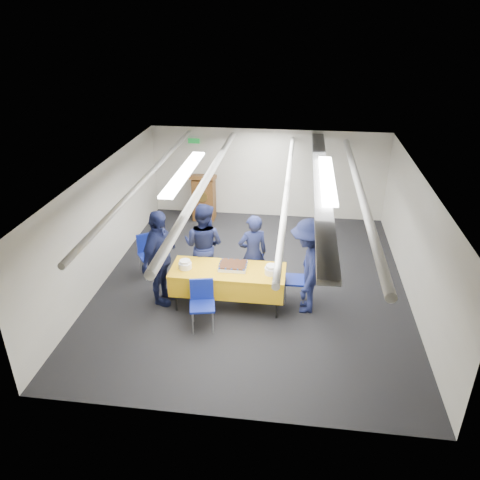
# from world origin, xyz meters

# --- Properties ---
(ground) EXTENTS (7.00, 7.00, 0.00)m
(ground) POSITION_xyz_m (0.00, 0.00, 0.00)
(ground) COLOR black
(ground) RESTS_ON ground
(room_shell) EXTENTS (6.00, 7.00, 2.30)m
(room_shell) POSITION_xyz_m (0.09, 0.41, 1.81)
(room_shell) COLOR beige
(room_shell) RESTS_ON ground
(serving_table) EXTENTS (2.07, 0.81, 0.77)m
(serving_table) POSITION_xyz_m (-0.37, -0.85, 0.56)
(serving_table) COLOR black
(serving_table) RESTS_ON ground
(sheet_cake) EXTENTS (0.51, 0.40, 0.09)m
(sheet_cake) POSITION_xyz_m (-0.29, -0.78, 0.81)
(sheet_cake) COLOR white
(sheet_cake) RESTS_ON serving_table
(plate_stack_left) EXTENTS (0.24, 0.24, 0.16)m
(plate_stack_left) POSITION_xyz_m (-1.15, -0.90, 0.84)
(plate_stack_left) COLOR white
(plate_stack_left) RESTS_ON serving_table
(plate_stack_right) EXTENTS (0.24, 0.24, 0.17)m
(plate_stack_right) POSITION_xyz_m (0.41, -0.90, 0.85)
(plate_stack_right) COLOR white
(plate_stack_right) RESTS_ON serving_table
(podium) EXTENTS (0.62, 0.53, 1.25)m
(podium) POSITION_xyz_m (-1.60, 3.05, 0.61)
(podium) COLOR brown
(podium) RESTS_ON ground
(chair_near) EXTENTS (0.50, 0.50, 0.87)m
(chair_near) POSITION_xyz_m (-0.72, -1.50, 0.53)
(chair_near) COLOR gray
(chair_near) RESTS_ON ground
(chair_right) EXTENTS (0.43, 0.43, 0.87)m
(chair_right) POSITION_xyz_m (0.92, -0.52, 0.53)
(chair_right) COLOR gray
(chair_right) RESTS_ON ground
(chair_left) EXTENTS (0.58, 0.58, 0.87)m
(chair_left) POSITION_xyz_m (-2.18, 0.12, 0.53)
(chair_left) COLOR gray
(chair_left) RESTS_ON ground
(sailor_a) EXTENTS (0.69, 0.58, 1.59)m
(sailor_a) POSITION_xyz_m (0.01, -0.26, 0.80)
(sailor_a) COLOR black
(sailor_a) RESTS_ON ground
(sailor_b) EXTENTS (0.97, 0.84, 1.72)m
(sailor_b) POSITION_xyz_m (-0.96, -0.14, 0.86)
(sailor_b) COLOR black
(sailor_b) RESTS_ON ground
(sailor_c) EXTENTS (0.68, 1.15, 1.84)m
(sailor_c) POSITION_xyz_m (-1.63, -0.86, 0.92)
(sailor_c) COLOR black
(sailor_c) RESTS_ON ground
(sailor_d) EXTENTS (0.70, 1.18, 1.78)m
(sailor_d) POSITION_xyz_m (1.04, -0.77, 0.89)
(sailor_d) COLOR black
(sailor_d) RESTS_ON ground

